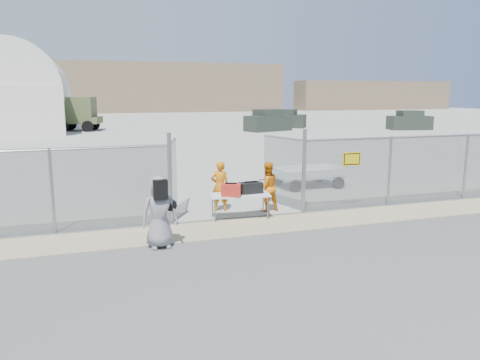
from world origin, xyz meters
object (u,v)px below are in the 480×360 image
object	(u,v)px
folding_table	(240,206)
security_worker_left	(220,186)
visitor	(159,212)
security_worker_right	(267,187)
utility_trailer	(308,176)

from	to	relation	value
folding_table	security_worker_left	world-z (taller)	security_worker_left
security_worker_left	visitor	xyz separation A→B (m)	(-2.25, -2.88, 0.08)
folding_table	security_worker_right	world-z (taller)	security_worker_right
visitor	folding_table	bearing A→B (deg)	33.14
visitor	utility_trailer	bearing A→B (deg)	37.53
security_worker_right	security_worker_left	bearing A→B (deg)	-25.74
security_worker_left	visitor	size ratio (longest dim) A/B	0.90
security_worker_right	utility_trailer	xyz separation A→B (m)	(2.84, 2.99, -0.35)
folding_table	utility_trailer	world-z (taller)	utility_trailer
security_worker_right	visitor	size ratio (longest dim) A/B	0.89
folding_table	utility_trailer	bearing A→B (deg)	50.12
folding_table	visitor	distance (m)	3.16
security_worker_left	utility_trailer	distance (m)	4.89
folding_table	utility_trailer	distance (m)	5.29
folding_table	security_worker_left	bearing A→B (deg)	112.71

